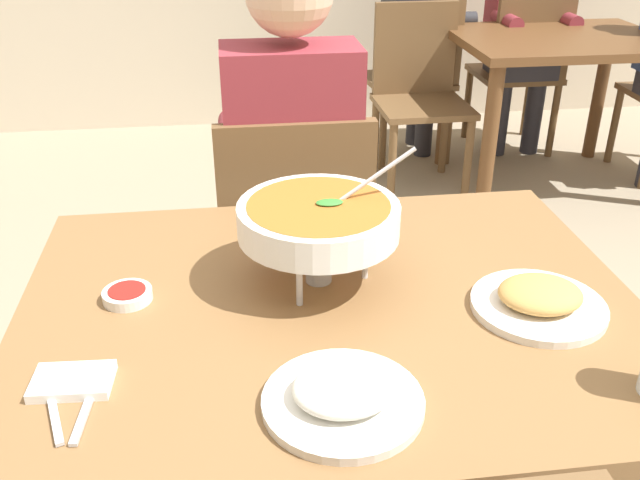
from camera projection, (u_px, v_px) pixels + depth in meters
name	position (u px, v px, depth m)	size (l,w,h in m)	color
dining_table_main	(330.00, 355.00, 1.33)	(1.13, 0.88, 0.76)	brown
chair_diner_main	(294.00, 240.00, 2.03)	(0.44, 0.44, 0.90)	brown
diner_main	(291.00, 160.00, 1.95)	(0.40, 0.45, 1.31)	#2D2D38
curry_bowl	(319.00, 220.00, 1.28)	(0.33, 0.30, 0.26)	silver
rice_plate	(343.00, 395.00, 1.02)	(0.24, 0.24, 0.06)	white
appetizer_plate	(539.00, 300.00, 1.25)	(0.24, 0.24, 0.06)	white
sauce_dish	(127.00, 295.00, 1.28)	(0.09, 0.09, 0.02)	white
napkin_folded	(73.00, 381.00, 1.07)	(0.12, 0.08, 0.02)	white
fork_utensil	(53.00, 407.00, 1.02)	(0.01, 0.17, 0.01)	silver
spoon_utensil	(88.00, 404.00, 1.03)	(0.01, 0.17, 0.01)	silver
dining_table_far	(558.00, 64.00, 3.42)	(1.00, 0.80, 0.76)	brown
chair_bg_left	(522.00, 65.00, 3.88)	(0.44, 0.44, 0.90)	brown
chair_bg_right	(423.00, 66.00, 3.86)	(0.48, 0.48, 0.90)	brown
chair_bg_corner	(418.00, 86.00, 3.49)	(0.45, 0.45, 0.90)	brown
patron_bg_left	(524.00, 19.00, 3.83)	(0.40, 0.45, 1.31)	#2D2D38
patron_bg_right	(412.00, 20.00, 3.81)	(0.45, 0.40, 1.31)	#2D2D38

